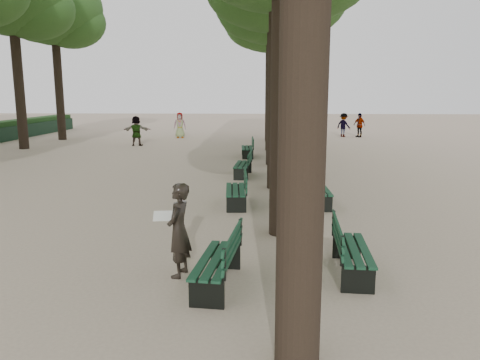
{
  "coord_description": "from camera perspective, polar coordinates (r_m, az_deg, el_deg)",
  "views": [
    {
      "loc": [
        1.08,
        -6.98,
        3.09
      ],
      "look_at": [
        0.6,
        3.0,
        1.2
      ],
      "focal_mm": 35.0,
      "sensor_mm": 36.0,
      "label": 1
    }
  ],
  "objects": [
    {
      "name": "pedestrian_c",
      "position": [
        33.35,
        14.34,
        6.5
      ],
      "size": [
        0.86,
        0.96,
        1.65
      ],
      "primitive_type": "imported",
      "rotation": [
        0.0,
        0.0,
        5.4
      ],
      "color": "#262628",
      "rests_on": "ground"
    },
    {
      "name": "pedestrian_d",
      "position": [
        32.07,
        -7.35,
        6.64
      ],
      "size": [
        0.87,
        0.43,
        1.71
      ],
      "primitive_type": "imported",
      "rotation": [
        0.0,
        0.0,
        0.11
      ],
      "color": "#262628",
      "rests_on": "ground"
    },
    {
      "name": "bench_left_3",
      "position": [
        22.43,
        0.9,
        3.5
      ],
      "size": [
        0.67,
        1.83,
        0.92
      ],
      "color": "black",
      "rests_on": "ground"
    },
    {
      "name": "tree_central_4",
      "position": [
        25.39,
        3.91,
        21.05
      ],
      "size": [
        6.0,
        6.0,
        9.95
      ],
      "color": "#33261C",
      "rests_on": "ground"
    },
    {
      "name": "ground",
      "position": [
        7.71,
        -5.67,
        -12.98
      ],
      "size": [
        120.0,
        120.0,
        0.0
      ],
      "primitive_type": "plane",
      "color": "tan",
      "rests_on": "ground"
    },
    {
      "name": "tree_central_5",
      "position": [
        30.33,
        3.71,
        19.35
      ],
      "size": [
        6.0,
        6.0,
        9.95
      ],
      "color": "#33261C",
      "rests_on": "ground"
    },
    {
      "name": "bench_left_2",
      "position": [
        17.28,
        0.34,
        1.33
      ],
      "size": [
        0.67,
        1.83,
        0.92
      ],
      "color": "black",
      "rests_on": "ground"
    },
    {
      "name": "bench_left_0",
      "position": [
        7.64,
        -2.84,
        -10.94
      ],
      "size": [
        0.75,
        1.85,
        0.92
      ],
      "color": "black",
      "rests_on": "ground"
    },
    {
      "name": "bench_right_0",
      "position": [
        8.33,
        13.52,
        -9.36
      ],
      "size": [
        0.68,
        1.83,
        0.92
      ],
      "color": "black",
      "rests_on": "ground"
    },
    {
      "name": "man_with_map",
      "position": [
        7.95,
        -7.47,
        -6.08
      ],
      "size": [
        0.65,
        0.69,
        1.61
      ],
      "color": "black",
      "rests_on": "ground"
    },
    {
      "name": "bench_left_1",
      "position": [
        12.86,
        -0.5,
        -1.94
      ],
      "size": [
        0.69,
        1.83,
        0.92
      ],
      "color": "black",
      "rests_on": "ground"
    },
    {
      "name": "pedestrian_b",
      "position": [
        33.35,
        12.51,
        6.56
      ],
      "size": [
        0.98,
        0.97,
        1.63
      ],
      "primitive_type": "imported",
      "rotation": [
        0.0,
        0.0,
        2.37
      ],
      "color": "#262628",
      "rests_on": "ground"
    },
    {
      "name": "bench_right_1",
      "position": [
        13.09,
        9.5,
        -1.86
      ],
      "size": [
        0.63,
        1.82,
        0.92
      ],
      "color": "black",
      "rests_on": "ground"
    },
    {
      "name": "pedestrian_e",
      "position": [
        27.84,
        -12.5,
        5.88
      ],
      "size": [
        1.6,
        0.38,
        1.72
      ],
      "primitive_type": "imported",
      "rotation": [
        0.0,
        0.0,
        3.12
      ],
      "color": "#262628",
      "rests_on": "ground"
    },
    {
      "name": "bench_right_2",
      "position": [
        17.36,
        7.85,
        1.27
      ],
      "size": [
        0.58,
        1.8,
        0.92
      ],
      "color": "black",
      "rests_on": "ground"
    },
    {
      "name": "tree_far_5",
      "position": [
        33.09,
        -21.79,
        18.78
      ],
      "size": [
        6.0,
        6.0,
        10.45
      ],
      "color": "#33261C",
      "rests_on": "ground"
    },
    {
      "name": "bench_right_3",
      "position": [
        22.75,
        6.65,
        3.54
      ],
      "size": [
        0.72,
        1.84,
        0.92
      ],
      "color": "black",
      "rests_on": "ground"
    }
  ]
}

